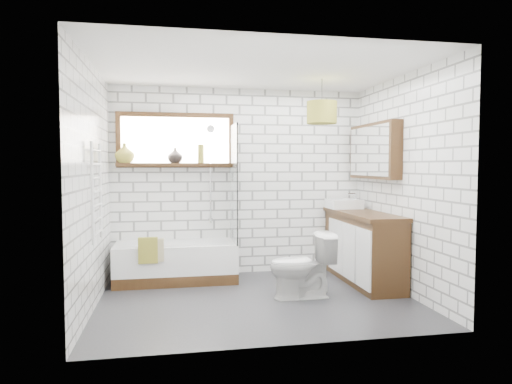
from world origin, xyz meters
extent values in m
cube|color=#27272B|center=(0.00, 0.00, -0.01)|extent=(3.40, 2.60, 0.01)
cube|color=white|center=(0.00, 0.00, 2.50)|extent=(3.40, 2.60, 0.01)
cube|color=white|center=(0.00, 1.30, 1.25)|extent=(3.40, 0.01, 2.50)
cube|color=white|center=(0.00, -1.30, 1.25)|extent=(3.40, 0.01, 2.50)
cube|color=white|center=(-1.70, 0.00, 1.25)|extent=(0.01, 2.60, 2.50)
cube|color=white|center=(1.70, 0.00, 1.25)|extent=(0.01, 2.60, 2.50)
cube|color=black|center=(-0.85, 1.26, 1.80)|extent=(1.52, 0.16, 0.68)
cube|color=white|center=(-1.66, 0.00, 1.20)|extent=(0.06, 0.52, 1.00)
cube|color=black|center=(1.62, 0.60, 1.65)|extent=(0.16, 1.20, 0.70)
cylinder|color=silver|center=(-0.40, 1.26, 1.35)|extent=(0.02, 0.02, 1.30)
cube|color=white|center=(-0.87, 0.97, 0.24)|extent=(1.51, 0.67, 0.49)
cube|color=white|center=(-0.13, 0.97, 1.24)|extent=(0.02, 0.72, 1.50)
cube|color=olive|center=(-1.19, 0.63, 0.47)|extent=(0.23, 0.06, 0.31)
cube|color=tan|center=(-1.11, 0.63, 0.47)|extent=(0.21, 0.05, 0.27)
cube|color=black|center=(1.45, 0.51, 0.44)|extent=(0.50, 1.55, 0.89)
cube|color=white|center=(1.39, 1.01, 0.95)|extent=(0.43, 0.37, 0.12)
cylinder|color=silver|center=(1.55, 1.01, 1.01)|extent=(0.03, 0.03, 0.15)
imported|color=white|center=(0.50, -0.01, 0.36)|extent=(0.41, 0.71, 0.72)
imported|color=olive|center=(-1.50, 1.23, 1.61)|extent=(0.25, 0.25, 0.25)
imported|color=black|center=(-0.86, 1.23, 1.58)|extent=(0.24, 0.24, 0.20)
cylinder|color=olive|center=(-0.53, 1.23, 1.60)|extent=(0.09, 0.09, 0.24)
cylinder|color=olive|center=(0.86, 0.41, 2.10)|extent=(0.36, 0.36, 0.26)
camera|label=1|loc=(-0.91, -4.83, 1.47)|focal=32.00mm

